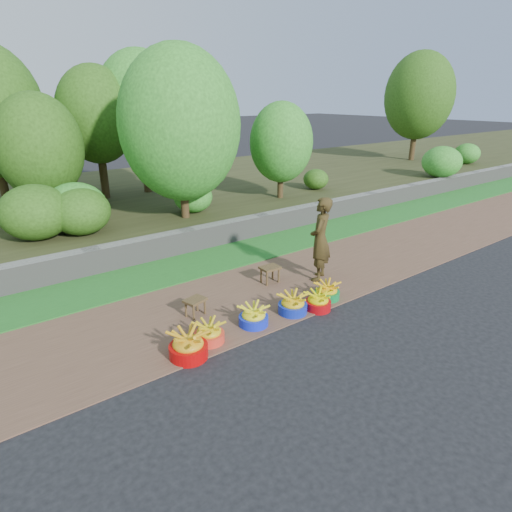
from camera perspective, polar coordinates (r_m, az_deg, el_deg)
ground_plane at (r=7.28m, az=6.73°, el=-8.31°), size 120.00×120.00×0.00m
dirt_shoulder at (r=8.11m, az=0.65°, el=-4.88°), size 80.00×2.50×0.02m
grass_verge at (r=9.64m, az=-6.63°, el=-0.69°), size 80.00×1.50×0.04m
retaining_wall at (r=10.25m, az=-9.12°, el=2.03°), size 80.00×0.35×0.55m
earth_bank at (r=14.63m, az=-18.36°, el=6.77°), size 80.00×10.00×0.50m
vegetation at (r=12.36m, az=-25.02°, el=16.14°), size 33.75×7.97×4.95m
basin_a at (r=6.25m, az=-9.02°, el=-11.76°), size 0.55×0.55×0.41m
basin_b at (r=6.56m, az=-6.28°, el=-10.22°), size 0.46×0.46×0.35m
basin_c at (r=6.96m, az=-0.33°, el=-8.11°), size 0.48×0.48×0.36m
basin_d at (r=7.35m, az=4.92°, el=-6.48°), size 0.50×0.50×0.37m
basin_e at (r=7.54m, az=8.26°, el=-6.02°), size 0.45×0.45×0.34m
basin_f at (r=7.92m, az=9.47°, el=-4.72°), size 0.45×0.45×0.34m
stool_left at (r=7.25m, az=-8.11°, el=-6.16°), size 0.40×0.35×0.30m
stool_right at (r=8.42m, az=1.88°, el=-1.87°), size 0.39×0.30×0.33m
vendor_woman at (r=8.48m, az=8.57°, el=2.22°), size 0.73×0.67×1.68m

